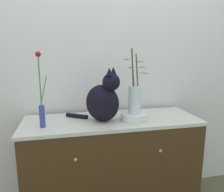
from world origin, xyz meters
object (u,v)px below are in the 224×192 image
at_px(bowl_porcelain, 134,117).
at_px(cat_sitting, 103,100).
at_px(vase_slim_green, 41,104).
at_px(vase_glass_clear, 134,97).
at_px(sideboard, 112,167).

bearing_deg(bowl_porcelain, cat_sitting, 174.31).
bearing_deg(cat_sitting, vase_slim_green, -174.31).
distance_m(cat_sitting, vase_glass_clear, 0.23).
distance_m(sideboard, cat_sitting, 0.58).
relative_size(cat_sitting, vase_slim_green, 0.82).
bearing_deg(bowl_porcelain, sideboard, 158.26).
bearing_deg(sideboard, bowl_porcelain, -21.74).
height_order(cat_sitting, bowl_porcelain, cat_sitting).
relative_size(vase_slim_green, vase_glass_clear, 1.07).
height_order(vase_slim_green, vase_glass_clear, vase_glass_clear).
xyz_separation_m(sideboard, bowl_porcelain, (0.16, -0.06, 0.43)).
bearing_deg(sideboard, cat_sitting, -151.48).
relative_size(sideboard, cat_sitting, 3.21).
bearing_deg(bowl_porcelain, vase_slim_green, -178.29).
relative_size(sideboard, bowl_porcelain, 6.62).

